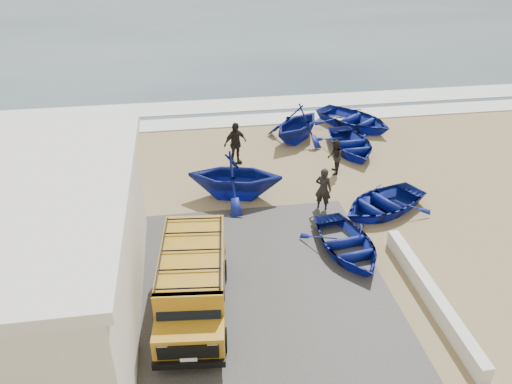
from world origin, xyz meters
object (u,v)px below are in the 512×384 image
boat_near_left (347,244)px  fisherman_middle (335,157)px  boat_near_right (382,203)px  fisherman_front (323,189)px  boat_mid_left (235,175)px  boat_mid_right (351,144)px  van (193,280)px  boat_far_right (354,119)px  boat_far_left (297,123)px  fisherman_back (235,143)px  parapet (431,295)px

boat_near_left → fisherman_middle: size_ratio=2.24×
boat_near_right → fisherman_front: (-2.23, 0.53, 0.50)m
boat_near_left → fisherman_middle: 5.78m
boat_mid_left → boat_mid_right: boat_mid_left is taller
van → boat_far_right: van is taller
boat_near_right → boat_mid_right: 5.38m
boat_far_left → boat_near_left: bearing=-48.8°
boat_near_left → boat_near_right: (2.16, 2.34, 0.02)m
boat_near_left → boat_near_right: boat_near_right is taller
boat_near_right → boat_near_left: bearing=-68.1°
fisherman_back → boat_far_left: bearing=5.3°
boat_near_left → fisherman_middle: fisherman_middle is taller
boat_near_left → boat_far_right: (3.75, 10.55, 0.08)m
boat_near_left → fisherman_back: size_ratio=1.78×
boat_mid_left → boat_near_left: bearing=-129.2°
parapet → van: size_ratio=1.26×
boat_far_right → van: bearing=-161.8°
boat_far_right → fisherman_front: bearing=-152.5°
boat_near_left → van: bearing=-167.8°
boat_near_right → boat_mid_left: size_ratio=1.00×
fisherman_middle → van: bearing=-26.8°
boat_far_left → boat_far_right: size_ratio=0.81×
boat_far_left → fisherman_back: fisherman_back is taller
van → boat_near_left: (5.22, 1.92, -0.70)m
boat_near_right → boat_far_left: (-1.76, 7.02, 0.53)m
boat_far_right → fisherman_front: (-3.82, -7.68, 0.44)m
boat_near_right → boat_mid_right: (0.48, 5.36, 0.01)m
boat_near_right → boat_mid_left: (-5.45, 1.94, 0.60)m
parapet → boat_near_left: 3.23m
fisherman_front → fisherman_middle: size_ratio=1.12×
boat_mid_left → fisherman_middle: boat_mid_left is taller
boat_far_left → boat_far_right: (3.36, 1.19, -0.47)m
boat_near_right → fisherman_front: 2.34m
van → boat_near_right: size_ratio=1.27×
parapet → boat_mid_right: 10.46m
boat_mid_right → fisherman_back: fisherman_back is taller
fisherman_front → fisherman_middle: fisherman_front is taller
parapet → boat_mid_left: boat_mid_left is taller
fisherman_middle → fisherman_back: 4.46m
boat_mid_left → boat_mid_right: (5.93, 3.42, -0.59)m
boat_mid_right → boat_near_right: bearing=-97.4°
boat_near_left → boat_mid_left: size_ratio=0.94×
parapet → boat_mid_left: (-5.02, 7.00, 0.72)m
van → boat_mid_right: 12.43m
boat_far_right → fisherman_back: (-6.68, -3.27, 0.55)m
boat_near_right → boat_far_left: bearing=168.7°
fisherman_middle → boat_far_right: bearing=166.3°
boat_near_left → fisherman_front: 2.91m
van → boat_far_right: 15.37m
boat_far_left → fisherman_front: 6.51m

